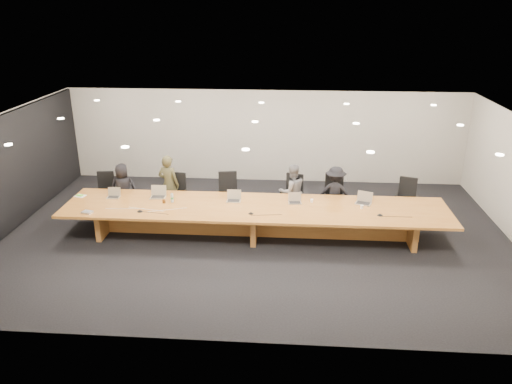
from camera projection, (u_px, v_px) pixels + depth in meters
ground at (255, 235)px, 11.93m from camera, size 12.00×12.00×0.00m
back_wall at (265, 136)px, 15.15m from camera, size 12.00×0.02×2.80m
left_wall_panel at (6, 175)px, 11.85m from camera, size 0.08×7.84×2.74m
conference_table at (255, 216)px, 11.74m from camera, size 9.00×1.80×0.75m
chair_far_left at (105, 192)px, 13.20m from camera, size 0.59×0.59×1.05m
chair_left at (175, 193)px, 13.06m from camera, size 0.64×0.64×1.07m
chair_mid_left at (228, 194)px, 12.92m from camera, size 0.67×0.67×1.14m
chair_mid_right at (292, 195)px, 12.93m from camera, size 0.70×0.70×1.08m
chair_right at (334, 196)px, 12.80m from camera, size 0.59×0.59×1.13m
chair_far_right at (406, 199)px, 12.72m from camera, size 0.68×0.68×1.07m
person_a at (123, 189)px, 12.98m from camera, size 0.75×0.60×1.35m
person_b at (169, 185)px, 12.94m from camera, size 0.66×0.52×1.58m
person_c at (292, 191)px, 12.66m from camera, size 0.85×0.76×1.45m
person_d at (335, 193)px, 12.63m from camera, size 0.97×0.64×1.40m
laptop_a at (113, 193)px, 12.15m from camera, size 0.31×0.24×0.24m
laptop_b at (158, 192)px, 12.13m from camera, size 0.38×0.28×0.29m
laptop_c at (234, 196)px, 11.92m from camera, size 0.34×0.25×0.26m
laptop_d at (295, 198)px, 11.81m from camera, size 0.32×0.25×0.24m
laptop_e at (364, 198)px, 11.77m from camera, size 0.43×0.37×0.28m
water_bottle at (172, 198)px, 11.88m from camera, size 0.08×0.08×0.21m
amber_mug at (164, 201)px, 11.85m from camera, size 0.08×0.08×0.10m
paper_cup_near at (312, 201)px, 11.89m from camera, size 0.09×0.09×0.08m
paper_cup_far at (362, 207)px, 11.52m from camera, size 0.09×0.09×0.09m
notepad at (80, 196)px, 12.28m from camera, size 0.29×0.25×0.01m
lime_gadget at (80, 195)px, 12.27m from camera, size 0.16×0.11×0.02m
av_box at (87, 212)px, 11.31m from camera, size 0.26×0.23×0.03m
mic_left at (140, 211)px, 11.38m from camera, size 0.16×0.16×0.03m
mic_center at (251, 213)px, 11.26m from camera, size 0.16×0.16×0.03m
mic_right at (380, 215)px, 11.17m from camera, size 0.17×0.17×0.03m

